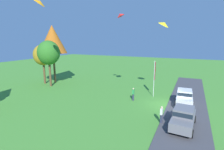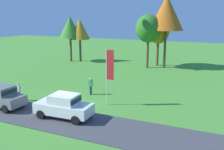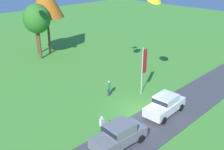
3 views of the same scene
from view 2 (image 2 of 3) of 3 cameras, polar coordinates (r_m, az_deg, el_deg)
name	(u,v)px [view 2 (image 2 of 3)]	position (r m, az deg, el deg)	size (l,w,h in m)	color
ground_plane	(66,108)	(22.87, -9.97, -6.99)	(120.00, 120.00, 0.00)	#478E33
pavement_strip	(48,117)	(21.07, -13.68, -8.87)	(36.00, 4.40, 0.06)	#424247
car_sedan_by_flagpole	(1,96)	(24.13, -23.00, -4.19)	(4.51, 2.19, 1.84)	slate
car_sedan_near_entrance	(64,105)	(20.30, -10.41, -6.51)	(4.48, 2.13, 1.84)	white
person_on_lawn	(19,92)	(25.42, -19.64, -3.44)	(0.36, 0.24, 1.71)	#2D334C
person_beside_suv	(91,86)	(25.91, -4.68, -2.40)	(0.36, 0.24, 1.71)	#2D334C
tree_far_left	(70,27)	(44.39, -9.12, 10.26)	(3.57, 3.57, 7.53)	brown
tree_lone_near	(80,29)	(44.27, -7.03, 9.86)	(3.35, 3.35, 7.08)	brown
tree_right_of_center	(148,29)	(38.79, 7.90, 9.96)	(3.70, 3.70, 7.81)	brown
tree_left_of_center	(158,32)	(40.76, 10.05, 9.28)	(3.36, 3.36, 7.09)	brown
tree_far_right	(166,13)	(39.23, 11.78, 13.11)	(4.97, 4.97, 10.49)	brown
flag_banner	(109,69)	(22.22, -0.66, 1.35)	(0.71, 0.08, 5.14)	silver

